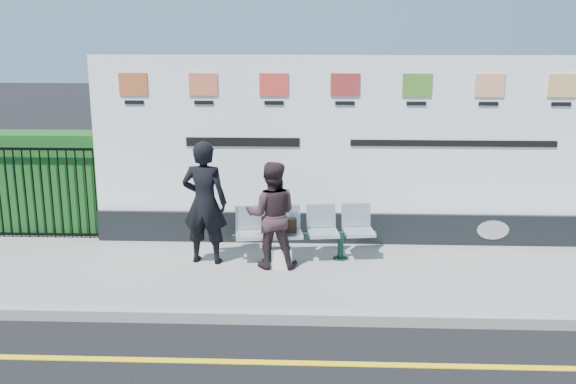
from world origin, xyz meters
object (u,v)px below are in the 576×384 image
(billboard, at_px, (343,164))
(woman_left, at_px, (205,203))
(bench, at_px, (305,246))
(woman_right, at_px, (272,215))

(billboard, xyz_separation_m, woman_left, (-2.06, -1.07, -0.39))
(bench, height_order, woman_right, woman_right)
(bench, distance_m, woman_left, 1.63)
(billboard, height_order, woman_right, billboard)
(billboard, distance_m, woman_right, 1.71)
(billboard, xyz_separation_m, woman_right, (-1.07, -1.22, -0.52))
(billboard, height_order, bench, billboard)
(bench, relative_size, woman_right, 1.32)
(bench, bearing_deg, billboard, 50.23)
(billboard, distance_m, bench, 1.54)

